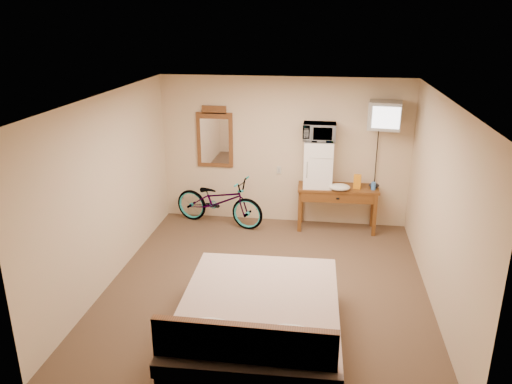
{
  "coord_description": "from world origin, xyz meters",
  "views": [
    {
      "loc": [
        0.7,
        -5.88,
        3.4
      ],
      "look_at": [
        -0.24,
        0.66,
        1.08
      ],
      "focal_mm": 35.0,
      "sensor_mm": 36.0,
      "label": 1
    }
  ],
  "objects_px": {
    "blue_cup": "(373,186)",
    "crt_television": "(385,115)",
    "desk": "(338,194)",
    "bed": "(258,325)",
    "bicycle": "(219,201)",
    "microwave": "(319,132)",
    "wall_mirror": "(215,138)",
    "mini_fridge": "(318,164)"
  },
  "relations": [
    {
      "from": "blue_cup",
      "to": "crt_television",
      "type": "xyz_separation_m",
      "value": [
        0.09,
        0.05,
        1.15
      ]
    },
    {
      "from": "crt_television",
      "to": "desk",
      "type": "bearing_deg",
      "value": -178.22
    },
    {
      "from": "bed",
      "to": "desk",
      "type": "bearing_deg",
      "value": 75.71
    },
    {
      "from": "crt_television",
      "to": "bicycle",
      "type": "xyz_separation_m",
      "value": [
        -2.65,
        -0.07,
        -1.53
      ]
    },
    {
      "from": "microwave",
      "to": "bed",
      "type": "height_order",
      "value": "microwave"
    },
    {
      "from": "wall_mirror",
      "to": "crt_television",
      "type": "bearing_deg",
      "value": -5.19
    },
    {
      "from": "blue_cup",
      "to": "crt_television",
      "type": "relative_size",
      "value": 0.21
    },
    {
      "from": "desk",
      "to": "bicycle",
      "type": "bearing_deg",
      "value": -178.52
    },
    {
      "from": "mini_fridge",
      "to": "wall_mirror",
      "type": "height_order",
      "value": "wall_mirror"
    },
    {
      "from": "bed",
      "to": "mini_fridge",
      "type": "bearing_deg",
      "value": 81.45
    },
    {
      "from": "desk",
      "to": "microwave",
      "type": "xyz_separation_m",
      "value": [
        -0.34,
        0.05,
        1.03
      ]
    },
    {
      "from": "blue_cup",
      "to": "wall_mirror",
      "type": "bearing_deg",
      "value": 173.61
    },
    {
      "from": "blue_cup",
      "to": "microwave",
      "type": "bearing_deg",
      "value": 175.38
    },
    {
      "from": "crt_television",
      "to": "mini_fridge",
      "type": "bearing_deg",
      "value": 178.58
    },
    {
      "from": "desk",
      "to": "wall_mirror",
      "type": "relative_size",
      "value": 1.26
    },
    {
      "from": "bicycle",
      "to": "crt_television",
      "type": "bearing_deg",
      "value": -73.83
    },
    {
      "from": "desk",
      "to": "crt_television",
      "type": "height_order",
      "value": "crt_television"
    },
    {
      "from": "microwave",
      "to": "wall_mirror",
      "type": "height_order",
      "value": "wall_mirror"
    },
    {
      "from": "wall_mirror",
      "to": "bed",
      "type": "distance_m",
      "value": 4.02
    },
    {
      "from": "bicycle",
      "to": "bed",
      "type": "relative_size",
      "value": 0.71
    },
    {
      "from": "wall_mirror",
      "to": "bicycle",
      "type": "bearing_deg",
      "value": -70.1
    },
    {
      "from": "wall_mirror",
      "to": "bicycle",
      "type": "relative_size",
      "value": 0.65
    },
    {
      "from": "desk",
      "to": "mini_fridge",
      "type": "relative_size",
      "value": 1.74
    },
    {
      "from": "desk",
      "to": "wall_mirror",
      "type": "distance_m",
      "value": 2.29
    },
    {
      "from": "mini_fridge",
      "to": "microwave",
      "type": "height_order",
      "value": "microwave"
    },
    {
      "from": "mini_fridge",
      "to": "wall_mirror",
      "type": "distance_m",
      "value": 1.82
    },
    {
      "from": "microwave",
      "to": "crt_television",
      "type": "bearing_deg",
      "value": -1.92
    },
    {
      "from": "desk",
      "to": "crt_television",
      "type": "bearing_deg",
      "value": 1.78
    },
    {
      "from": "crt_television",
      "to": "bicycle",
      "type": "distance_m",
      "value": 3.06
    },
    {
      "from": "microwave",
      "to": "bed",
      "type": "bearing_deg",
      "value": -99.04
    },
    {
      "from": "crt_television",
      "to": "bed",
      "type": "bearing_deg",
      "value": -114.02
    },
    {
      "from": "desk",
      "to": "bed",
      "type": "xyz_separation_m",
      "value": [
        -0.86,
        -3.37,
        -0.34
      ]
    },
    {
      "from": "bicycle",
      "to": "desk",
      "type": "bearing_deg",
      "value": -73.91
    },
    {
      "from": "mini_fridge",
      "to": "crt_television",
      "type": "xyz_separation_m",
      "value": [
        1.0,
        -0.02,
        0.83
      ]
    },
    {
      "from": "crt_television",
      "to": "wall_mirror",
      "type": "relative_size",
      "value": 0.58
    },
    {
      "from": "desk",
      "to": "microwave",
      "type": "bearing_deg",
      "value": 172.54
    },
    {
      "from": "blue_cup",
      "to": "wall_mirror",
      "type": "distance_m",
      "value": 2.77
    },
    {
      "from": "blue_cup",
      "to": "bed",
      "type": "xyz_separation_m",
      "value": [
        -1.42,
        -3.34,
        -0.52
      ]
    },
    {
      "from": "wall_mirror",
      "to": "bicycle",
      "type": "height_order",
      "value": "wall_mirror"
    },
    {
      "from": "bed",
      "to": "microwave",
      "type": "bearing_deg",
      "value": 81.45
    },
    {
      "from": "desk",
      "to": "blue_cup",
      "type": "xyz_separation_m",
      "value": [
        0.56,
        -0.03,
        0.19
      ]
    },
    {
      "from": "desk",
      "to": "microwave",
      "type": "distance_m",
      "value": 1.09
    }
  ]
}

